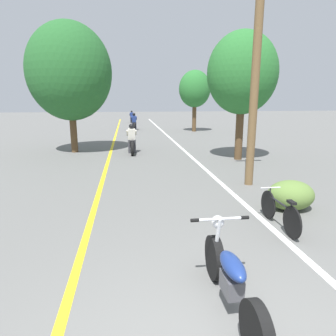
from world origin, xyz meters
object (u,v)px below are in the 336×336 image
object	(u,v)px
roadside_tree_right_near	(242,74)
motorcycle_foreground	(231,279)
bicycle_parked	(279,212)
motorcycle_rider_far	(132,118)
utility_pole	(257,52)
motorcycle_rider_mid	(134,123)
roadside_tree_right_far	(195,89)
roadside_tree_left	(69,72)
motorcycle_rider_lead	(132,142)

from	to	relation	value
roadside_tree_right_near	motorcycle_foreground	world-z (taller)	roadside_tree_right_near
bicycle_parked	motorcycle_rider_far	bearing A→B (deg)	94.94
motorcycle_rider_far	bicycle_parked	world-z (taller)	motorcycle_rider_far
motorcycle_foreground	motorcycle_rider_far	bearing A→B (deg)	91.21
roadside_tree_right_near	bicycle_parked	world-z (taller)	roadside_tree_right_near
utility_pole	motorcycle_rider_far	bearing A→B (deg)	96.99
motorcycle_foreground	motorcycle_rider_mid	world-z (taller)	motorcycle_rider_mid
utility_pole	roadside_tree_right_far	distance (m)	15.36
motorcycle_foreground	motorcycle_rider_mid	xyz separation A→B (m)	(-0.59, 22.35, 0.13)
roadside_tree_left	motorcycle_rider_far	size ratio (longest dim) A/B	2.92
roadside_tree_right_near	bicycle_parked	xyz separation A→B (m)	(-1.73, -6.88, -3.22)
motorcycle_rider_lead	bicycle_parked	xyz separation A→B (m)	(2.78, -9.06, -0.20)
roadside_tree_right_far	motorcycle_rider_lead	xyz separation A→B (m)	(-5.13, -9.29, -2.75)
roadside_tree_right_far	motorcycle_rider_mid	distance (m)	5.77
roadside_tree_right_far	roadside_tree_left	world-z (taller)	roadside_tree_left
utility_pole	motorcycle_rider_mid	world-z (taller)	utility_pole
motorcycle_rider_far	motorcycle_rider_lead	bearing A→B (deg)	-91.03
utility_pole	motorcycle_rider_lead	distance (m)	7.63
roadside_tree_right_near	roadside_tree_left	bearing A→B (deg)	158.91
roadside_tree_left	bicycle_parked	xyz separation A→B (m)	(5.57, -9.69, -3.43)
roadside_tree_right_near	motorcycle_foreground	xyz separation A→B (m)	(-3.53, -9.09, -3.14)
utility_pole	motorcycle_rider_mid	distance (m)	17.63
motorcycle_rider_far	roadside_tree_left	bearing A→B (deg)	-99.57
roadside_tree_left	motorcycle_foreground	world-z (taller)	roadside_tree_left
motorcycle_rider_far	roadside_tree_right_near	bearing A→B (deg)	-78.96
roadside_tree_right_near	motorcycle_rider_far	distance (m)	21.97
roadside_tree_left	motorcycle_rider_lead	world-z (taller)	roadside_tree_left
motorcycle_rider_lead	motorcycle_rider_far	size ratio (longest dim) A/B	1.01
roadside_tree_right_far	roadside_tree_left	size ratio (longest dim) A/B	0.79
roadside_tree_right_near	roadside_tree_right_far	world-z (taller)	roadside_tree_right_near
utility_pole	motorcycle_rider_lead	world-z (taller)	utility_pole
roadside_tree_right_far	motorcycle_rider_lead	size ratio (longest dim) A/B	2.28
roadside_tree_right_far	motorcycle_rider_mid	xyz separation A→B (m)	(-4.74, 1.80, -2.75)
motorcycle_rider_mid	utility_pole	bearing A→B (deg)	-79.90
roadside_tree_left	utility_pole	bearing A→B (deg)	-46.77
utility_pole	bicycle_parked	xyz separation A→B (m)	(-0.64, -3.09, -3.48)
motorcycle_rider_lead	motorcycle_rider_mid	size ratio (longest dim) A/B	0.99
motorcycle_rider_mid	motorcycle_rider_far	world-z (taller)	motorcycle_rider_mid
roadside_tree_right_near	utility_pole	bearing A→B (deg)	-105.94
motorcycle_rider_mid	motorcycle_rider_far	size ratio (longest dim) A/B	1.02
motorcycle_foreground	motorcycle_rider_lead	xyz separation A→B (m)	(-0.99, 11.26, 0.12)
roadside_tree_right_far	motorcycle_foreground	size ratio (longest dim) A/B	2.29
roadside_tree_right_far	motorcycle_foreground	world-z (taller)	roadside_tree_right_far
utility_pole	motorcycle_foreground	size ratio (longest dim) A/B	3.59
roadside_tree_right_far	motorcycle_rider_far	size ratio (longest dim) A/B	2.30
motorcycle_foreground	motorcycle_rider_far	size ratio (longest dim) A/B	1.01
roadside_tree_left	motorcycle_rider_lead	size ratio (longest dim) A/B	2.89
utility_pole	motorcycle_rider_far	distance (m)	25.56
roadside_tree_right_near	roadside_tree_left	size ratio (longest dim) A/B	0.87
roadside_tree_right_near	roadside_tree_right_far	distance (m)	11.48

